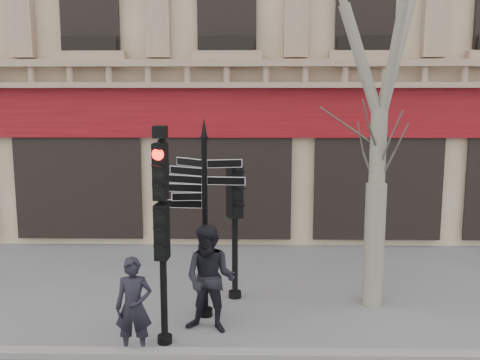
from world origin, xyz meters
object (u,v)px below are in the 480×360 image
object	(u,v)px
traffic_signal_main	(162,209)
pedestrian_b	(210,279)
traffic_signal_secondary	(235,206)
pedestrian_a	(134,307)
fingerpost	(205,185)

from	to	relation	value
traffic_signal_main	pedestrian_b	xyz separation A→B (m)	(0.72, 0.48, -1.32)
traffic_signal_secondary	traffic_signal_main	bearing A→B (deg)	-142.40
traffic_signal_main	pedestrian_b	world-z (taller)	traffic_signal_main
traffic_signal_main	pedestrian_a	xyz separation A→B (m)	(-0.40, -0.41, -1.47)
fingerpost	pedestrian_a	distance (m)	2.46
traffic_signal_main	pedestrian_a	world-z (taller)	traffic_signal_main
pedestrian_a	pedestrian_b	size ratio (longest dim) A/B	0.84
traffic_signal_secondary	pedestrian_a	xyz separation A→B (m)	(-1.50, -2.44, -1.09)
fingerpost	pedestrian_b	size ratio (longest dim) A/B	1.96
fingerpost	pedestrian_b	world-z (taller)	fingerpost
traffic_signal_secondary	pedestrian_a	size ratio (longest dim) A/B	1.71
traffic_signal_main	pedestrian_b	distance (m)	1.58
traffic_signal_main	traffic_signal_secondary	xyz separation A→B (m)	(1.10, 2.03, -0.38)
traffic_signal_secondary	pedestrian_a	world-z (taller)	traffic_signal_secondary
pedestrian_b	traffic_signal_main	bearing A→B (deg)	-133.03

